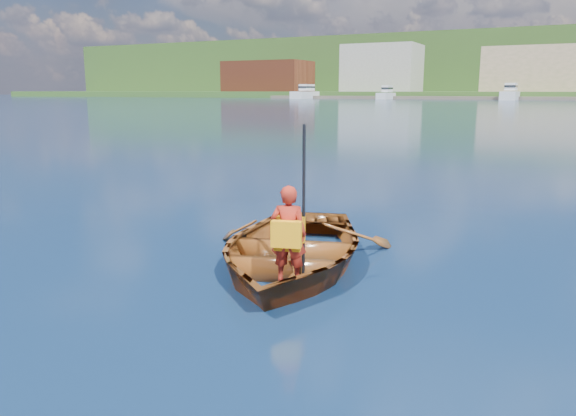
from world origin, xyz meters
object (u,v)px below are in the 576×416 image
Objects in this scene: dock at (566,98)px; marina_yachts at (567,94)px; child_paddler at (289,234)px; rowboat at (290,249)px.

marina_yachts is (0.04, -4.69, 1.01)m from dock.
rowboat is at bearing 115.25° from child_paddler.
marina_yachts reaches higher than rowboat.
marina_yachts is at bearing 89.28° from rowboat.
child_paddler is 149.26m from dock.
rowboat is at bearing -90.72° from marina_yachts.
rowboat is 2.40× the size of child_paddler.
dock is at bearing 89.48° from child_paddler.
dock is 1.12× the size of marina_yachts.
dock is at bearing 90.52° from marina_yachts.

